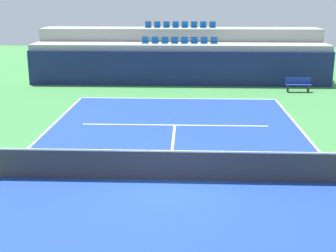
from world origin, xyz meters
TOP-DOWN VIEW (x-y plane):
  - ground_plane at (0.00, 0.00)m, footprint 80.00×80.00m
  - court_surface at (0.00, 0.00)m, footprint 11.00×24.00m
  - baseline_far at (0.00, 11.95)m, footprint 11.00×0.10m
  - service_line_far at (0.00, 6.40)m, footprint 8.26×0.10m
  - centre_service_line at (0.00, 3.20)m, footprint 0.10×6.40m
  - back_wall at (0.00, 15.92)m, footprint 19.36×0.30m
  - stands_tier_lower at (0.00, 17.27)m, footprint 19.36×2.40m
  - stands_tier_upper at (0.00, 19.67)m, footprint 19.36×2.40m
  - seating_row_lower at (-0.00, 17.36)m, footprint 4.96×0.44m
  - seating_row_upper at (-0.00, 19.76)m, footprint 4.96×0.44m
  - tennis_net at (0.00, 0.00)m, footprint 11.08×0.08m
  - player_bench at (7.17, 14.20)m, footprint 1.50×0.40m

SIDE VIEW (x-z plane):
  - ground_plane at x=0.00m, z-range 0.00..0.00m
  - court_surface at x=0.00m, z-range 0.00..0.01m
  - baseline_far at x=0.00m, z-range 0.01..0.01m
  - service_line_far at x=0.00m, z-range 0.01..0.01m
  - centre_service_line at x=0.00m, z-range 0.01..0.01m
  - player_bench at x=7.17m, z-range 0.08..0.93m
  - tennis_net at x=0.00m, z-range -0.03..1.04m
  - back_wall at x=0.00m, z-range 0.00..2.19m
  - stands_tier_lower at x=0.00m, z-range 0.00..2.54m
  - stands_tier_upper at x=0.00m, z-range 0.00..3.39m
  - seating_row_lower at x=0.00m, z-range 2.44..2.88m
  - seating_row_upper at x=0.00m, z-range 3.30..3.74m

